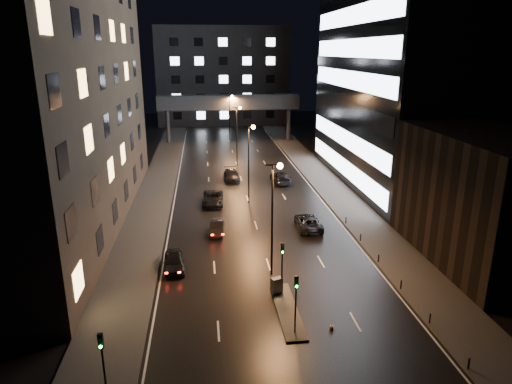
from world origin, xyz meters
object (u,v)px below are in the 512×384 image
car_away_a (174,262)px  car_toward_a (308,222)px  car_away_c (213,198)px  utility_cabinet (277,285)px  car_away_d (232,175)px  car_toward_b (280,177)px  car_away_b (217,227)px

car_away_a → car_toward_a: car_toward_a is taller
car_away_c → car_away_a: bearing=-99.3°
car_away_c → utility_cabinet: (4.54, -23.57, 0.03)m
car_away_a → car_away_d: size_ratio=0.85×
car_away_c → utility_cabinet: size_ratio=4.26×
car_toward_b → car_away_c: bearing=37.1°
car_toward_b → car_away_d: bearing=-22.5°
car_away_c → car_toward_b: 13.54m
car_away_c → car_away_d: bearing=77.4°
car_away_c → car_toward_b: car_toward_b is taller
car_away_d → utility_cabinet: car_away_d is taller
car_away_c → utility_cabinet: 24.00m
car_away_b → utility_cabinet: (4.37, -13.54, 0.13)m
car_away_a → car_toward_a: 16.54m
car_toward_a → utility_cabinet: (-5.79, -13.82, 0.04)m
car_toward_a → car_toward_b: size_ratio=0.98×
car_away_b → car_away_c: bearing=96.3°
utility_cabinet → car_toward_b: bearing=58.1°
car_away_d → utility_cabinet: 34.87m
car_away_d → car_toward_b: car_toward_b is taller
car_away_b → car_away_c: car_away_c is taller
car_toward_a → car_away_b: bearing=3.5°
car_toward_b → car_away_a: bearing=58.6°
car_away_a → car_toward_b: bearing=57.4°
car_away_c → car_toward_a: size_ratio=1.02×
car_away_a → car_away_d: car_away_d is taller
car_away_b → car_away_d: bearing=87.4°
car_away_d → car_away_c: bearing=-107.6°
car_away_b → car_toward_b: bearing=67.1°
car_away_a → car_away_b: size_ratio=1.07×
car_away_c → car_toward_a: car_away_c is taller
car_away_b → car_toward_b: car_toward_b is taller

